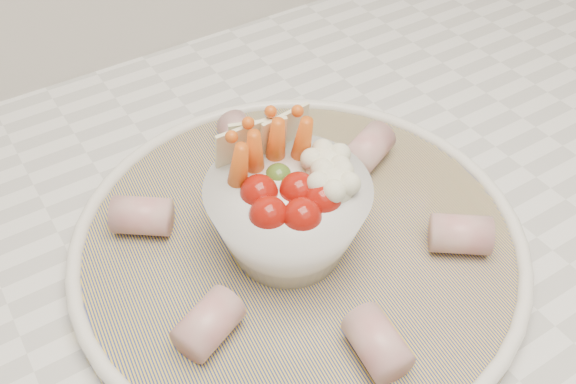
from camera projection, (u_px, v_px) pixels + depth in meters
serving_platter at (299, 241)px, 0.52m from camera, size 0.41×0.41×0.02m
veggie_bowl at (288, 209)px, 0.49m from camera, size 0.13×0.13×0.11m
cured_meat_rolls at (299, 225)px, 0.51m from camera, size 0.26×0.29×0.03m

